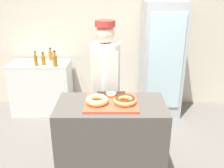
{
  "coord_description": "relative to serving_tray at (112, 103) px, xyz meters",
  "views": [
    {
      "loc": [
        0.01,
        -2.32,
        2.08
      ],
      "look_at": [
        0.0,
        0.1,
        1.15
      ],
      "focal_mm": 40.0,
      "sensor_mm": 36.0,
      "label": 1
    }
  ],
  "objects": [
    {
      "name": "beverage_fridge",
      "position": [
        0.84,
        1.74,
        -0.03
      ],
      "size": [
        0.65,
        0.67,
        1.89
      ],
      "color": "#ADB2B7",
      "rests_on": "ground_plane"
    },
    {
      "name": "donut_light_glaze",
      "position": [
        -0.14,
        -0.03,
        0.05
      ],
      "size": [
        0.23,
        0.23,
        0.06
      ],
      "color": "tan",
      "rests_on": "serving_tray"
    },
    {
      "name": "bottle_amber_b",
      "position": [
        -1.11,
        1.62,
        -0.0
      ],
      "size": [
        0.07,
        0.07,
        0.21
      ],
      "color": "#99661E",
      "rests_on": "chest_freezer"
    },
    {
      "name": "serving_tray",
      "position": [
        0.0,
        0.0,
        0.0
      ],
      "size": [
        0.54,
        0.45,
        0.02
      ],
      "color": "#D84C33",
      "rests_on": "display_counter"
    },
    {
      "name": "display_counter",
      "position": [
        0.0,
        0.0,
        -0.5
      ],
      "size": [
        1.13,
        0.6,
        0.97
      ],
      "color": "#4C4742",
      "rests_on": "ground_plane"
    },
    {
      "name": "bottle_amber_b_b_b",
      "position": [
        -1.22,
        1.56,
        0.01
      ],
      "size": [
        0.06,
        0.06,
        0.25
      ],
      "color": "#99661E",
      "rests_on": "chest_freezer"
    },
    {
      "name": "brownie_back_left",
      "position": [
        -0.11,
        0.15,
        0.03
      ],
      "size": [
        0.09,
        0.09,
        0.03
      ],
      "color": "black",
      "rests_on": "serving_tray"
    },
    {
      "name": "wall_back",
      "position": [
        0.0,
        2.13,
        0.37
      ],
      "size": [
        8.0,
        0.06,
        2.7
      ],
      "color": "beige",
      "rests_on": "ground_plane"
    },
    {
      "name": "brownie_back_right",
      "position": [
        0.11,
        0.15,
        0.03
      ],
      "size": [
        0.09,
        0.09,
        0.03
      ],
      "color": "black",
      "rests_on": "serving_tray"
    },
    {
      "name": "chest_freezer",
      "position": [
        -1.22,
        1.75,
        -0.53
      ],
      "size": [
        1.0,
        0.57,
        0.9
      ],
      "color": "silver",
      "rests_on": "ground_plane"
    },
    {
      "name": "baker_person",
      "position": [
        -0.07,
        0.62,
        -0.06
      ],
      "size": [
        0.36,
        0.36,
        1.73
      ],
      "color": "#4C4C51",
      "rests_on": "ground_plane"
    },
    {
      "name": "donut_mini_center",
      "position": [
        0.0,
        0.15,
        0.03
      ],
      "size": [
        0.11,
        0.11,
        0.04
      ],
      "color": "tan",
      "rests_on": "serving_tray"
    },
    {
      "name": "bottle_amber_b_b",
      "position": [
        -0.9,
        1.52,
        0.02
      ],
      "size": [
        0.07,
        0.07,
        0.26
      ],
      "color": "#99661E",
      "rests_on": "chest_freezer"
    },
    {
      "name": "bottle_amber",
      "position": [
        -1.06,
        1.89,
        0.0
      ],
      "size": [
        0.07,
        0.07,
        0.22
      ],
      "color": "#99661E",
      "rests_on": "chest_freezer"
    },
    {
      "name": "donut_chocolate_glaze",
      "position": [
        0.14,
        -0.03,
        0.05
      ],
      "size": [
        0.23,
        0.23,
        0.06
      ],
      "color": "tan",
      "rests_on": "serving_tray"
    }
  ]
}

